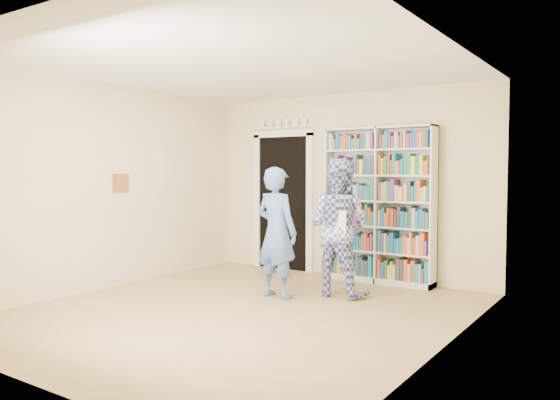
# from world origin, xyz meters

# --- Properties ---
(floor) EXTENTS (5.00, 5.00, 0.00)m
(floor) POSITION_xyz_m (0.00, 0.00, 0.00)
(floor) COLOR #A4814F
(floor) RESTS_ON ground
(ceiling) EXTENTS (5.00, 5.00, 0.00)m
(ceiling) POSITION_xyz_m (0.00, 0.00, 2.70)
(ceiling) COLOR white
(ceiling) RESTS_ON wall_back
(wall_back) EXTENTS (4.50, 0.00, 4.50)m
(wall_back) POSITION_xyz_m (0.00, 2.50, 1.35)
(wall_back) COLOR beige
(wall_back) RESTS_ON floor
(wall_left) EXTENTS (0.00, 5.00, 5.00)m
(wall_left) POSITION_xyz_m (-2.25, 0.00, 1.35)
(wall_left) COLOR beige
(wall_left) RESTS_ON floor
(wall_right) EXTENTS (0.00, 5.00, 5.00)m
(wall_right) POSITION_xyz_m (2.25, 0.00, 1.35)
(wall_right) COLOR beige
(wall_right) RESTS_ON floor
(bookshelf) EXTENTS (1.58, 0.30, 2.17)m
(bookshelf) POSITION_xyz_m (0.60, 2.34, 1.09)
(bookshelf) COLOR white
(bookshelf) RESTS_ON floor
(doorway) EXTENTS (1.10, 0.08, 2.43)m
(doorway) POSITION_xyz_m (-1.10, 2.48, 1.18)
(doorway) COLOR black
(doorway) RESTS_ON floor
(wall_art) EXTENTS (0.03, 0.25, 0.25)m
(wall_art) POSITION_xyz_m (-2.23, 0.20, 1.40)
(wall_art) COLOR maroon
(wall_art) RESTS_ON wall_left
(man_blue) EXTENTS (0.63, 0.45, 1.61)m
(man_blue) POSITION_xyz_m (-0.06, 0.78, 0.81)
(man_blue) COLOR #5070B2
(man_blue) RESTS_ON floor
(man_plaid) EXTENTS (0.85, 0.67, 1.72)m
(man_plaid) POSITION_xyz_m (0.51, 1.32, 0.86)
(man_plaid) COLOR #323E99
(man_plaid) RESTS_ON floor
(paper_sheet) EXTENTS (0.20, 0.05, 0.28)m
(paper_sheet) POSITION_xyz_m (0.64, 1.09, 0.95)
(paper_sheet) COLOR white
(paper_sheet) RESTS_ON man_plaid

